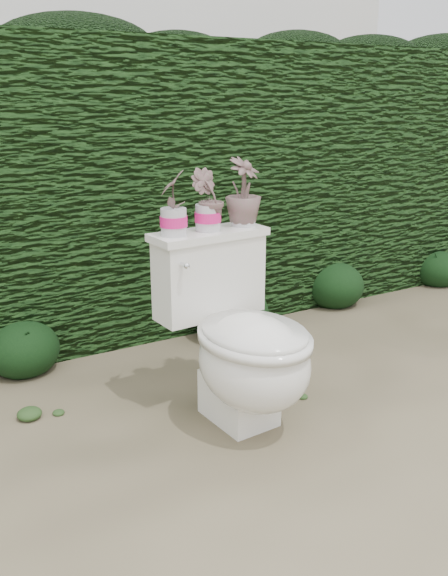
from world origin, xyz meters
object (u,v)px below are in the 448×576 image
potted_plant_right (243,194)px  potted_plant_center (208,202)px  potted_plant_left (173,205)px  toilet (242,343)px

potted_plant_right → potted_plant_center: bearing=158.0°
potted_plant_left → potted_plant_right: potted_plant_right is taller
potted_plant_left → potted_plant_right: bearing=126.1°
potted_plant_center → potted_plant_right: (0.18, 0.01, 0.02)m
potted_plant_center → potted_plant_left: bearing=37.3°
toilet → potted_plant_center: potted_plant_center is taller
toilet → potted_plant_left: (-0.18, 0.23, 0.54)m
toilet → potted_plant_right: (0.16, 0.25, 0.56)m
toilet → potted_plant_right: 0.63m
potted_plant_right → potted_plant_left: bearing=158.0°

